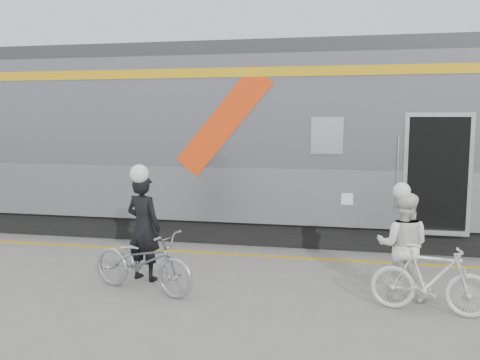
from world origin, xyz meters
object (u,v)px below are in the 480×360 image
(bicycle_right, at_px, (430,279))
(man, at_px, (144,227))
(woman, at_px, (403,246))
(bicycle_left, at_px, (143,261))

(bicycle_right, bearing_deg, man, 91.60)
(man, relative_size, bicycle_right, 1.10)
(man, bearing_deg, woman, -163.71)
(bicycle_left, xyz_separation_m, woman, (3.75, 0.52, 0.30))
(man, distance_m, bicycle_left, 0.70)
(woman, relative_size, bicycle_right, 0.99)
(bicycle_left, bearing_deg, bicycle_right, -73.70)
(woman, bearing_deg, bicycle_right, 128.02)
(bicycle_left, bearing_deg, man, 36.75)
(man, height_order, bicycle_left, man)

